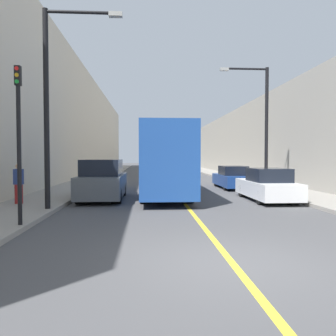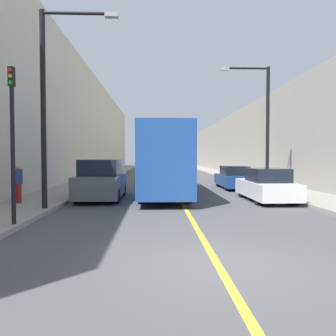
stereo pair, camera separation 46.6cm
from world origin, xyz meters
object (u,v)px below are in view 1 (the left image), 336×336
object	(u,v)px
car_right_mid	(232,178)
street_lamp_right	(262,119)
street_lamp_left	(54,94)
parked_suv_left	(103,181)
car_right_near	(267,186)
pedestrian	(19,183)
traffic_light	(19,139)
bus	(163,160)

from	to	relation	value
car_right_mid	street_lamp_right	xyz separation A→B (m)	(1.18, -2.19, 3.65)
street_lamp_right	street_lamp_left	bearing A→B (deg)	-147.18
parked_suv_left	street_lamp_right	bearing A→B (deg)	18.24
car_right_near	street_lamp_right	world-z (taller)	street_lamp_right
parked_suv_left	street_lamp_left	distance (m)	5.23
car_right_mid	pedestrian	distance (m)	13.21
traffic_light	car_right_near	bearing A→B (deg)	31.45
car_right_mid	traffic_light	world-z (taller)	traffic_light
parked_suv_left	traffic_light	xyz separation A→B (m)	(-1.46, -6.58, 1.69)
street_lamp_right	pedestrian	bearing A→B (deg)	-156.67
car_right_mid	street_lamp_right	size ratio (longest dim) A/B	0.63
car_right_mid	bus	bearing A→B (deg)	-144.35
bus	parked_suv_left	world-z (taller)	bus
car_right_near	street_lamp_left	bearing A→B (deg)	-163.03
bus	parked_suv_left	distance (m)	3.66
parked_suv_left	street_lamp_right	xyz separation A→B (m)	(8.97, 2.96, 3.42)
car_right_near	street_lamp_right	distance (m)	5.37
parked_suv_left	car_right_mid	distance (m)	9.34
traffic_light	street_lamp_right	bearing A→B (deg)	42.44
car_right_mid	street_lamp_left	world-z (taller)	street_lamp_left
street_lamp_left	pedestrian	size ratio (longest dim) A/B	4.43
car_right_mid	pedestrian	xyz separation A→B (m)	(-10.93, -7.42, 0.34)
street_lamp_left	traffic_light	size ratio (longest dim) A/B	1.64
car_right_mid	car_right_near	bearing A→B (deg)	-88.95
parked_suv_left	car_right_near	size ratio (longest dim) A/B	1.07
car_right_mid	traffic_light	distance (m)	15.06
car_right_near	street_lamp_left	distance (m)	10.30
bus	street_lamp_left	world-z (taller)	street_lamp_left
bus	car_right_near	bearing A→B (deg)	-28.26
bus	car_right_near	size ratio (longest dim) A/B	2.32
bus	parked_suv_left	bearing A→B (deg)	-150.15
car_right_mid	street_lamp_left	distance (m)	13.19
parked_suv_left	traffic_light	distance (m)	6.95
street_lamp_left	pedestrian	bearing A→B (deg)	143.18
car_right_near	pedestrian	size ratio (longest dim) A/B	2.70
parked_suv_left	street_lamp_left	size ratio (longest dim) A/B	0.65
street_lamp_right	pedestrian	distance (m)	13.60
parked_suv_left	car_right_near	xyz separation A→B (m)	(7.90, -0.85, -0.21)
street_lamp_left	traffic_light	bearing A→B (deg)	-93.43
parked_suv_left	street_lamp_right	distance (m)	10.04
bus	pedestrian	bearing A→B (deg)	-147.02
traffic_light	pedestrian	bearing A→B (deg)	111.29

